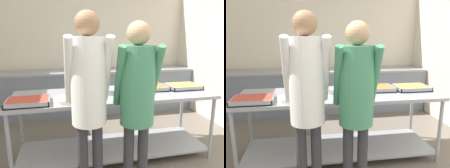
{
  "view_description": "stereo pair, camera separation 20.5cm",
  "coord_description": "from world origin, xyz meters",
  "views": [
    {
      "loc": [
        -0.62,
        -0.93,
        1.59
      ],
      "look_at": [
        0.01,
        1.77,
        0.96
      ],
      "focal_mm": 35.0,
      "sensor_mm": 36.0,
      "label": 1
    },
    {
      "loc": [
        -0.42,
        -0.97,
        1.59
      ],
      "look_at": [
        0.01,
        1.77,
        0.96
      ],
      "focal_mm": 35.0,
      "sensor_mm": 36.0,
      "label": 2
    }
  ],
  "objects": [
    {
      "name": "serving_tray_greens",
      "position": [
        -0.99,
        1.46,
        0.89
      ],
      "size": [
        0.45,
        0.34,
        0.05
      ],
      "color": "gray",
      "rests_on": "serving_counter"
    },
    {
      "name": "serving_tray_vegetables",
      "position": [
        0.51,
        1.75,
        0.89
      ],
      "size": [
        0.5,
        0.33,
        0.05
      ],
      "color": "gray",
      "rests_on": "serving_counter"
    },
    {
      "name": "guest_serving_right",
      "position": [
        -0.4,
        0.89,
        1.13
      ],
      "size": [
        0.4,
        0.34,
        1.79
      ],
      "color": "#2D2D33",
      "rests_on": "ground_plane"
    },
    {
      "name": "sauce_pan",
      "position": [
        0.01,
        1.7,
        0.9
      ],
      "size": [
        0.43,
        0.29,
        0.06
      ],
      "color": "gray",
      "rests_on": "serving_counter"
    },
    {
      "name": "serving_counter",
      "position": [
        0.01,
        1.67,
        0.58
      ],
      "size": [
        2.5,
        0.83,
        0.86
      ],
      "color": "gray",
      "rests_on": "ground_plane"
    },
    {
      "name": "guest_serving_left",
      "position": [
        0.04,
        0.88,
        1.07
      ],
      "size": [
        0.43,
        0.35,
        1.71
      ],
      "color": "#2D2D33",
      "rests_on": "ground_plane"
    },
    {
      "name": "back_counter",
      "position": [
        0.0,
        3.45,
        0.45
      ],
      "size": [
        4.15,
        0.65,
        0.89
      ],
      "color": "slate",
      "rests_on": "ground_plane"
    },
    {
      "name": "broccoli_bowl",
      "position": [
        -0.33,
        1.77,
        0.9
      ],
      "size": [
        0.19,
        0.19,
        0.09
      ],
      "color": "#B2B2B7",
      "rests_on": "serving_counter"
    },
    {
      "name": "water_bottle",
      "position": [
        0.97,
        3.51,
        1.01
      ],
      "size": [
        0.08,
        0.08,
        0.26
      ],
      "color": "brown",
      "rests_on": "back_counter"
    },
    {
      "name": "plate_stack",
      "position": [
        -0.6,
        1.43,
        0.89
      ],
      "size": [
        0.26,
        0.26,
        0.05
      ],
      "color": "white",
      "rests_on": "serving_counter"
    },
    {
      "name": "wall_rear",
      "position": [
        0.0,
        3.82,
        1.32
      ],
      "size": [
        4.31,
        0.06,
        2.65
      ],
      "color": "beige",
      "rests_on": "ground_plane"
    },
    {
      "name": "serving_tray_roast",
      "position": [
        1.01,
        1.72,
        0.89
      ],
      "size": [
        0.44,
        0.33,
        0.05
      ],
      "color": "gray",
      "rests_on": "serving_counter"
    }
  ]
}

